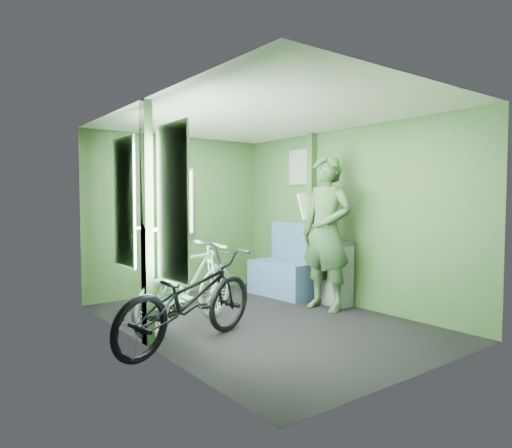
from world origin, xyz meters
The scene contains 6 objects.
room centered at (-0.04, 0.04, 1.44)m, with size 4.00×4.02×2.31m.
bicycle_black centered at (-1.08, -0.30, 0.00)m, with size 0.61×1.76×0.92m, color black.
bicycle_mint centered at (-0.79, 0.24, 0.00)m, with size 0.45×1.59×0.95m, color #89C09C.
passenger centered at (1.00, -0.03, 0.96)m, with size 0.55×0.76×1.93m.
waste_box centered at (1.26, 0.01, 0.41)m, with size 0.24×0.34×0.82m, color gray.
bench_seat centered at (1.15, 0.92, 0.31)m, with size 0.62×1.02×1.04m.
Camera 1 is at (-3.12, -4.03, 1.37)m, focal length 32.00 mm.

